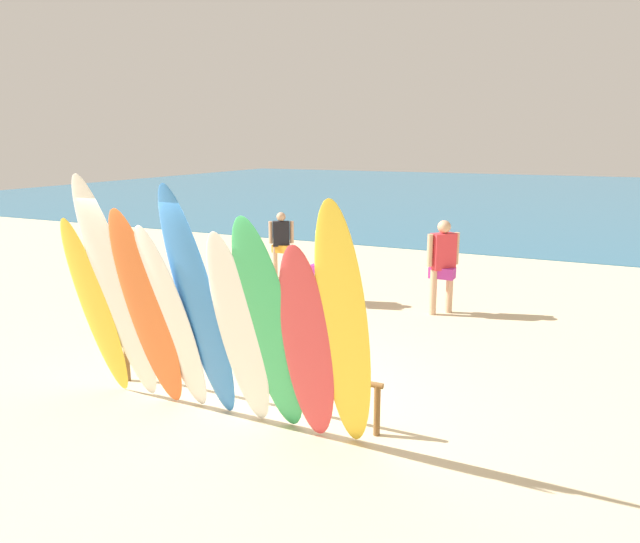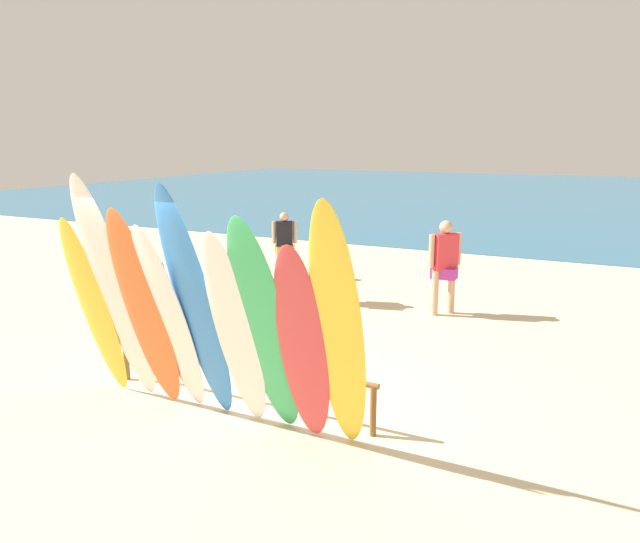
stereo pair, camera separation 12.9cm
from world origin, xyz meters
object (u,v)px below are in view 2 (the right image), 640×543
object	(u,v)px
surfboard_white_3	(170,322)
beachgoer_by_water	(323,260)
beachgoer_strolling	(285,240)
beach_chair_blue	(124,307)
surfboard_green_6	(265,331)
surfboard_yellow_8	(339,333)
surfboard_white_1	(116,294)
beach_chair_red	(193,291)
beach_chair_striped	(152,282)
surfboard_orange_2	(145,312)
beachgoer_near_rack	(445,261)
surfboard_white_5	(236,334)
surfboard_red_7	(303,348)
surfboard_yellow_0	(95,309)
surfboard_blue_4	(196,308)
surfboard_rack	(236,366)

from	to	relation	value
surfboard_white_3	beachgoer_by_water	xyz separation A→B (m)	(-0.63, 5.12, -0.28)
beachgoer_strolling	beach_chair_blue	world-z (taller)	beachgoer_strolling
surfboard_green_6	surfboard_yellow_8	distance (m)	0.80
beachgoer_strolling	beach_chair_blue	xyz separation A→B (m)	(-0.38, -4.64, -0.44)
surfboard_white_1	surfboard_white_3	size ratio (longest dim) A/B	1.22
beach_chair_red	beach_chair_striped	size ratio (longest dim) A/B	0.99
surfboard_orange_2	beachgoer_near_rack	size ratio (longest dim) A/B	1.49
beachgoer_by_water	beachgoer_strolling	size ratio (longest dim) A/B	0.99
surfboard_white_5	surfboard_green_6	world-z (taller)	surfboard_green_6
surfboard_red_7	beach_chair_red	size ratio (longest dim) A/B	2.76
surfboard_yellow_8	beach_chair_red	world-z (taller)	surfboard_yellow_8
surfboard_red_7	beachgoer_strolling	size ratio (longest dim) A/B	1.52
surfboard_white_5	beachgoer_strolling	bearing A→B (deg)	113.85
surfboard_yellow_0	beach_chair_blue	xyz separation A→B (m)	(-1.63, 2.08, -0.71)
surfboard_blue_4	beachgoer_by_water	bearing A→B (deg)	106.45
surfboard_white_3	beachgoer_strolling	size ratio (longest dim) A/B	1.59
surfboard_rack	beachgoer_strolling	bearing A→B (deg)	114.70
surfboard_yellow_8	beach_chair_blue	world-z (taller)	surfboard_yellow_8
surfboard_white_5	surfboard_blue_4	bearing A→B (deg)	179.77
surfboard_red_7	beachgoer_near_rack	bearing A→B (deg)	84.77
surfboard_orange_2	surfboard_green_6	size ratio (longest dim) A/B	0.98
beachgoer_strolling	beach_chair_red	xyz separation A→B (m)	(-0.01, -3.32, -0.43)
surfboard_orange_2	beach_chair_red	distance (m)	4.10
surfboard_white_5	beachgoer_near_rack	bearing A→B (deg)	80.11
surfboard_orange_2	surfboard_white_5	distance (m)	1.19
beachgoer_by_water	beach_chair_striped	size ratio (longest dim) A/B	1.77
beachgoer_strolling	surfboard_blue_4	bearing A→B (deg)	83.12
surfboard_yellow_8	beachgoer_by_water	bearing A→B (deg)	113.17
surfboard_green_6	surfboard_blue_4	bearing A→B (deg)	-178.95
surfboard_green_6	surfboard_yellow_8	size ratio (longest dim) A/B	0.94
surfboard_white_1	beach_chair_striped	xyz separation A→B (m)	(-2.82, 3.68, -0.95)
beach_chair_blue	beachgoer_near_rack	bearing A→B (deg)	35.22
surfboard_white_1	beach_chair_blue	world-z (taller)	surfboard_white_1
beach_chair_striped	beachgoer_by_water	bearing A→B (deg)	36.63
surfboard_orange_2	beachgoer_by_water	size ratio (longest dim) A/B	1.72
surfboard_white_1	surfboard_white_3	distance (m)	0.75
surfboard_rack	surfboard_red_7	xyz separation A→B (m)	(1.20, -0.60, 0.61)
surfboard_rack	surfboard_green_6	distance (m)	1.26
surfboard_white_1	surfboard_red_7	world-z (taller)	surfboard_white_1
surfboard_yellow_8	beach_chair_blue	xyz separation A→B (m)	(-4.80, 2.12, -0.89)
beach_chair_red	surfboard_red_7	bearing A→B (deg)	-56.27
surfboard_blue_4	beachgoer_by_water	world-z (taller)	surfboard_blue_4
surfboard_white_3	surfboard_blue_4	bearing A→B (deg)	-0.75
surfboard_orange_2	beach_chair_red	bearing A→B (deg)	120.55
surfboard_yellow_0	surfboard_white_1	bearing A→B (deg)	-7.58
beach_chair_red	beach_chair_striped	bearing A→B (deg)	153.28
surfboard_rack	beachgoer_by_water	size ratio (longest dim) A/B	2.42
surfboard_green_6	beach_chair_red	xyz separation A→B (m)	(-3.63, 3.45, -0.79)
surfboard_blue_4	beach_chair_blue	distance (m)	3.91
surfboard_blue_4	beachgoer_near_rack	size ratio (longest dim) A/B	1.65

